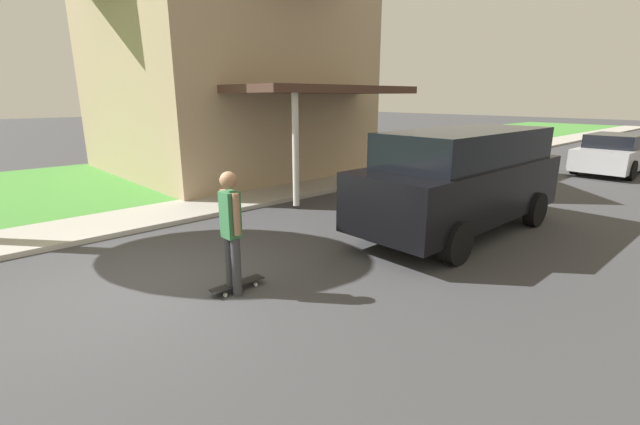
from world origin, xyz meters
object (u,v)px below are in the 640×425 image
Objects in this scene: suv_parked at (462,178)px; car_down_street at (614,154)px; skateboard at (237,284)px; skateboarder at (231,227)px.

suv_parked is 1.25× the size of car_down_street.
skateboard is (-0.84, -15.30, -0.61)m from car_down_street.
car_down_street is at bearing 87.13° from skateboarder.
skateboarder is at bearing -53.65° from skateboard.
skateboarder reaches higher than skateboard.
car_down_street is at bearing 86.86° from skateboard.
skateboarder is 2.12× the size of skateboard.
skateboarder is (-0.77, -15.40, 0.28)m from car_down_street.
car_down_street reaches higher than skateboard.
skateboarder is at bearing -97.53° from suv_parked.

